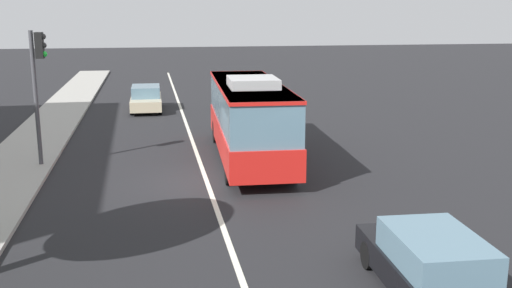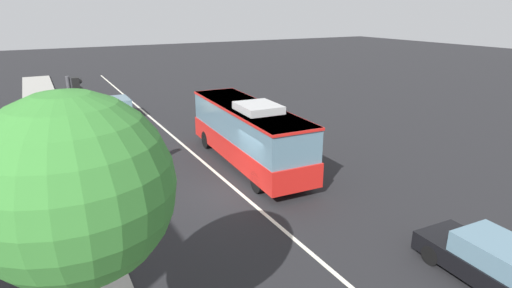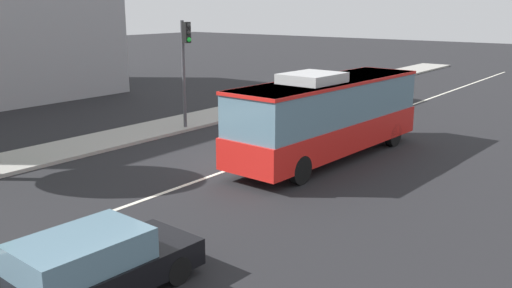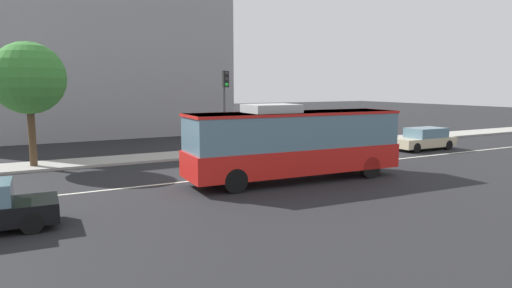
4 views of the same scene
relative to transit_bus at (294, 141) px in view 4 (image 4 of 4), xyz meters
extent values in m
plane|color=black|center=(-2.78, 2.01, -1.81)|extent=(160.00, 160.00, 0.00)
cube|color=#9E9B93|center=(-2.78, 9.07, -1.74)|extent=(80.00, 2.83, 0.14)
cube|color=silver|center=(-2.78, 2.01, -1.80)|extent=(76.00, 0.16, 0.01)
cube|color=red|center=(0.02, 0.00, -0.83)|extent=(10.11, 2.97, 1.10)
cube|color=slate|center=(0.02, 0.00, 0.50)|extent=(9.90, 2.88, 1.58)
cube|color=red|center=(0.02, 0.00, 1.23)|extent=(10.01, 2.94, 0.12)
cube|color=#B2B2B2|center=(-1.17, 0.06, 1.47)|extent=(2.28, 1.90, 0.36)
cylinder|color=black|center=(3.47, 0.94, -1.31)|extent=(1.01, 0.35, 1.00)
cylinder|color=black|center=(3.37, -1.26, -1.31)|extent=(1.01, 0.35, 1.00)
cylinder|color=black|center=(-3.32, 1.26, -1.31)|extent=(1.01, 0.35, 1.00)
cylinder|color=black|center=(-3.42, -0.94, -1.31)|extent=(1.01, 0.35, 1.00)
cylinder|color=black|center=(-10.68, -1.01, -1.49)|extent=(0.65, 0.25, 0.64)
cylinder|color=black|center=(-10.76, -2.60, -1.49)|extent=(0.65, 0.25, 0.64)
cube|color=#C6B793|center=(13.01, 4.10, -1.29)|extent=(4.52, 1.85, 0.60)
cube|color=slate|center=(13.26, 4.09, -0.67)|extent=(2.54, 1.68, 0.64)
cylinder|color=black|center=(11.50, 3.31, -1.49)|extent=(0.64, 0.23, 0.64)
cylinder|color=black|center=(11.52, 4.91, -1.49)|extent=(0.64, 0.23, 0.64)
cylinder|color=black|center=(14.50, 3.28, -1.49)|extent=(0.64, 0.23, 0.64)
cylinder|color=black|center=(14.52, 4.88, -1.49)|extent=(0.64, 0.23, 0.64)
cylinder|color=#47474C|center=(0.23, 8.09, 0.79)|extent=(0.16, 0.16, 5.20)
cube|color=black|center=(0.22, 7.81, 2.84)|extent=(0.33, 0.29, 0.96)
sphere|color=#2D2D2D|center=(0.21, 7.66, 3.16)|extent=(0.22, 0.22, 0.22)
sphere|color=#2D2D2D|center=(0.21, 7.66, 2.84)|extent=(0.22, 0.22, 0.22)
sphere|color=#1ED838|center=(0.21, 7.66, 2.52)|extent=(0.22, 0.22, 0.22)
cylinder|color=#4C3823|center=(-10.26, 8.91, -0.17)|extent=(0.36, 0.36, 3.28)
sphere|color=#387F33|center=(-10.26, 8.91, 2.84)|extent=(3.66, 3.66, 3.66)
cube|color=#939399|center=(-4.95, 26.82, 4.99)|extent=(23.01, 14.67, 13.60)
cube|color=slate|center=(6.47, 27.02, 0.30)|extent=(0.30, 12.86, 1.50)
cube|color=slate|center=(6.47, 27.02, 3.70)|extent=(0.30, 12.86, 1.50)
cube|color=slate|center=(6.47, 27.02, 7.10)|extent=(0.30, 12.86, 1.50)
cube|color=slate|center=(6.47, 27.02, 10.50)|extent=(0.30, 12.86, 1.50)
camera|label=1|loc=(-22.82, 3.89, 4.08)|focal=41.31mm
camera|label=2|loc=(-17.81, 9.26, 5.97)|focal=28.54mm
camera|label=3|loc=(-18.18, -10.47, 4.01)|focal=38.26mm
camera|label=4|loc=(-11.04, -16.68, 2.44)|focal=31.38mm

